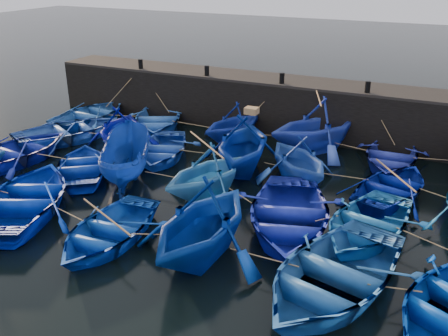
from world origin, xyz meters
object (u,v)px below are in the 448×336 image
at_px(boat_13, 18,151).
at_px(wooden_crate, 252,111).
at_px(boat_0, 92,114).
at_px(boat_8, 161,149).

distance_m(boat_13, wooden_crate, 10.21).
bearing_deg(boat_0, boat_8, 160.49).
bearing_deg(boat_13, boat_8, -142.31).
distance_m(boat_8, wooden_crate, 4.65).
height_order(boat_8, boat_13, boat_13).
bearing_deg(boat_0, boat_13, 102.44).
bearing_deg(boat_8, boat_13, -170.70).
relative_size(boat_13, wooden_crate, 9.88).
distance_m(boat_0, wooden_crate, 10.72).
relative_size(boat_0, wooden_crate, 9.61).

